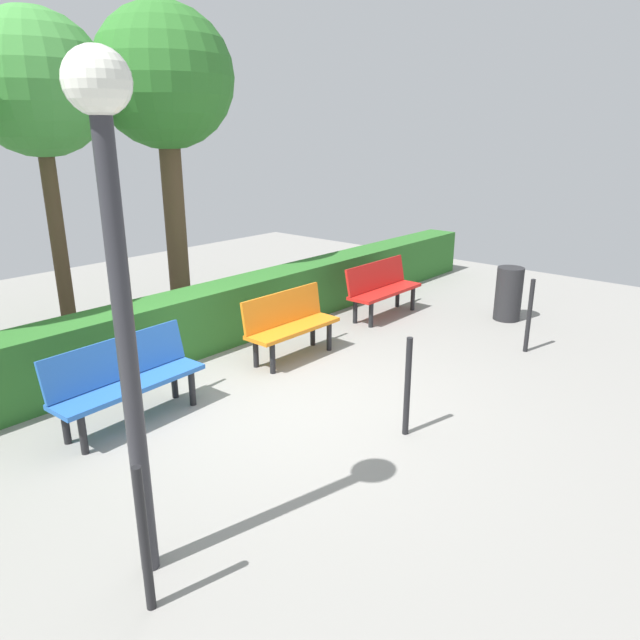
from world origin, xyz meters
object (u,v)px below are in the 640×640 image
object	(u,v)px
bench_blue	(126,377)
trash_bin	(509,294)
bench_red	(382,287)
lamp_post	(113,228)
bench_orange	(289,322)
tree_mid	(37,87)
tree_near	(165,83)

from	to	relation	value
bench_blue	trash_bin	bearing A→B (deg)	162.68
bench_red	lamp_post	bearing A→B (deg)	20.18
bench_orange	tree_mid	size ratio (longest dim) A/B	0.31
bench_red	bench_blue	bearing A→B (deg)	1.50
tree_near	bench_orange	bearing A→B (deg)	85.64
bench_blue	tree_mid	xyz separation A→B (m)	(-0.92, -3.06, 2.88)
tree_mid	trash_bin	bearing A→B (deg)	136.66
bench_red	trash_bin	distance (m)	1.97
bench_red	lamp_post	xyz separation A→B (m)	(5.68, 2.09, 1.82)
tree_mid	bench_red	bearing A→B (deg)	141.53
bench_orange	trash_bin	size ratio (longest dim) A/B	1.63
bench_red	lamp_post	size ratio (longest dim) A/B	0.45
bench_orange	trash_bin	bearing A→B (deg)	157.25
bench_orange	bench_blue	xyz separation A→B (m)	(2.35, -0.02, 0.01)
bench_red	trash_bin	bearing A→B (deg)	124.92
bench_orange	tree_mid	distance (m)	4.46
bench_orange	trash_bin	distance (m)	3.70
bench_red	lamp_post	world-z (taller)	lamp_post
trash_bin	lamp_post	bearing A→B (deg)	3.98
bench_orange	bench_blue	world-z (taller)	bench_orange
bench_blue	tree_near	distance (m)	4.71
trash_bin	tree_mid	bearing A→B (deg)	-43.34
bench_orange	bench_blue	size ratio (longest dim) A/B	0.86
bench_red	trash_bin	world-z (taller)	bench_red
bench_red	bench_blue	distance (m)	4.62
tree_near	lamp_post	world-z (taller)	tree_near
lamp_post	trash_bin	bearing A→B (deg)	-176.02
tree_mid	tree_near	bearing A→B (deg)	163.75
bench_blue	trash_bin	xyz separation A→B (m)	(-5.74, 1.49, -0.07)
bench_red	bench_orange	distance (m)	2.27
lamp_post	tree_mid	bearing A→B (deg)	-111.55
bench_blue	lamp_post	xyz separation A→B (m)	(1.07, 1.97, 1.82)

